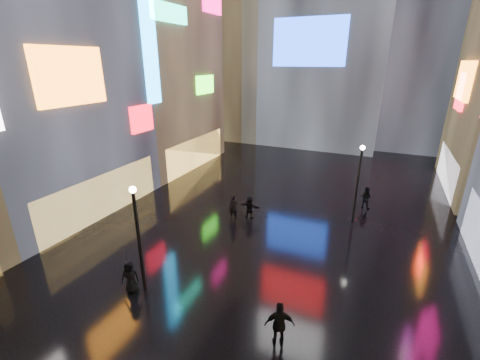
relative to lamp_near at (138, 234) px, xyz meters
The scene contains 12 objects.
ground 11.94m from the lamp_near, 72.06° to the left, with size 140.00×140.00×0.00m, color black.
building_left_mid 16.15m from the lamp_near, 158.00° to the left, with size 10.28×12.70×24.00m.
building_left_far 22.54m from the lamp_near, 126.13° to the left, with size 10.28×12.00×22.00m.
tower_flank_left 36.05m from the lamp_near, 107.55° to the left, with size 10.00×10.00×26.00m, color black.
lamp_near is the anchor object (origin of this frame).
lamp_far 13.90m from the lamp_near, 53.86° to the left, with size 0.30×0.30×5.20m.
pedestrian_3 7.02m from the lamp_near, ahead, with size 1.11×0.46×1.90m, color black.
pedestrian_4 2.20m from the lamp_near, 137.68° to the right, with size 0.80×0.52×1.64m, color black.
pedestrian_5 9.19m from the lamp_near, 79.13° to the left, with size 1.43×0.46×1.55m, color black.
pedestrian_6 8.41m from the lamp_near, 84.50° to the left, with size 0.63×0.41×1.73m, color black.
pedestrian_7 16.37m from the lamp_near, 57.38° to the left, with size 0.79×0.61×1.62m, color black.
umbrella_2 1.06m from the lamp_near, 137.68° to the right, with size 0.92×0.93×0.84m, color black.
Camera 1 is at (5.60, -0.47, 10.09)m, focal length 24.00 mm.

